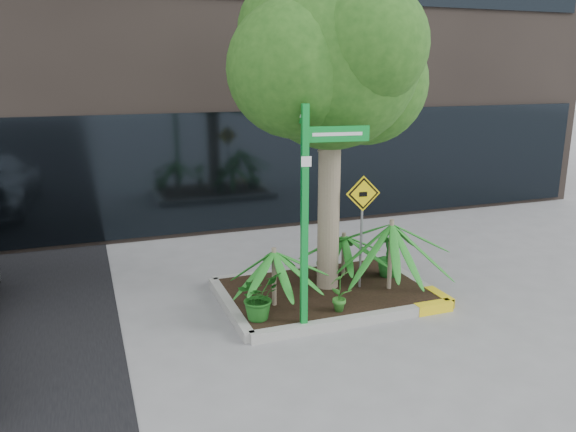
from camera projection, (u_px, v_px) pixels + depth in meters
name	position (u px, v px, depth m)	size (l,w,h in m)	color
ground	(322.00, 306.00, 8.74)	(80.00, 80.00, 0.00)	gray
planter	(328.00, 292.00, 9.04)	(3.35, 2.36, 0.15)	#9E9E99
tree	(331.00, 62.00, 8.28)	(3.36, 2.98, 5.04)	gray
palm_front	(392.00, 224.00, 8.79)	(1.29, 1.29, 1.44)	gray
palm_left	(274.00, 252.00, 8.21)	(1.01, 1.01, 1.12)	gray
palm_back	(344.00, 236.00, 9.47)	(0.85, 0.85, 0.94)	gray
shrub_a	(258.00, 296.00, 7.88)	(0.60, 0.60, 0.67)	#1B5C1A
shrub_b	(389.00, 256.00, 9.52)	(0.40, 0.40, 0.72)	#217025
shrub_c	(340.00, 290.00, 8.13)	(0.34, 0.34, 0.65)	#2E7624
shrub_d	(327.00, 260.00, 9.39)	(0.37, 0.37, 0.67)	#2B611C
street_sign_post	(308.00, 195.00, 7.45)	(0.93, 0.99, 3.16)	#0D9430
cattle_sign	(362.00, 213.00, 8.80)	(0.56, 0.08, 1.84)	slate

